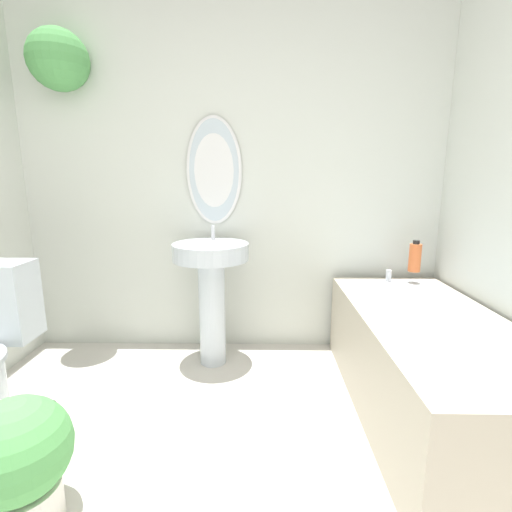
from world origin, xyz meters
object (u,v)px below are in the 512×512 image
object	(u,v)px
shampoo_bottle	(415,257)
potted_plant	(19,458)
bathtub	(429,364)
pedestal_sink	(211,280)

from	to	relation	value
shampoo_bottle	potted_plant	world-z (taller)	shampoo_bottle
bathtub	shampoo_bottle	size ratio (longest dim) A/B	7.46
bathtub	shampoo_bottle	world-z (taller)	shampoo_bottle
potted_plant	bathtub	bearing A→B (deg)	21.01
shampoo_bottle	potted_plant	xyz separation A→B (m)	(-1.84, -1.29, -0.45)
shampoo_bottle	potted_plant	size ratio (longest dim) A/B	0.44
pedestal_sink	bathtub	size ratio (longest dim) A/B	0.59
pedestal_sink	shampoo_bottle	world-z (taller)	pedestal_sink
pedestal_sink	potted_plant	distance (m)	1.34
bathtub	shampoo_bottle	bearing A→B (deg)	76.73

